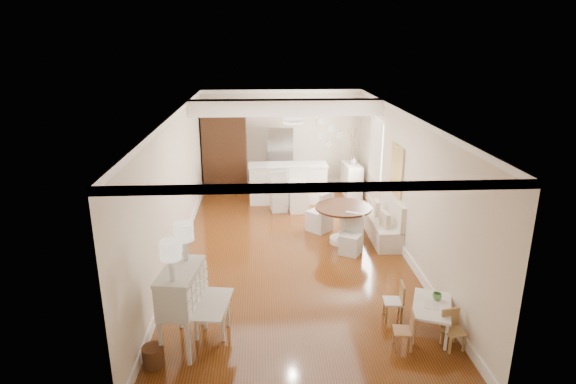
{
  "coord_description": "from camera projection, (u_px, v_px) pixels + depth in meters",
  "views": [
    {
      "loc": [
        -0.57,
        -9.0,
        4.16
      ],
      "look_at": [
        -0.05,
        0.3,
        1.17
      ],
      "focal_mm": 30.0,
      "sensor_mm": 36.0,
      "label": 1
    }
  ],
  "objects": [
    {
      "name": "kids_chair_c",
      "position": [
        454.0,
        330.0,
        6.69
      ],
      "size": [
        0.32,
        0.32,
        0.57
      ],
      "primitive_type": "cube",
      "rotation": [
        0.0,
        0.0,
        0.18
      ],
      "color": "#AF874F",
      "rests_on": "ground"
    },
    {
      "name": "kids_table",
      "position": [
        431.0,
        318.0,
        7.09
      ],
      "size": [
        0.82,
        1.03,
        0.45
      ],
      "primitive_type": "cube",
      "rotation": [
        0.0,
        0.0,
        -0.37
      ],
      "color": "white",
      "rests_on": "ground"
    },
    {
      "name": "banquette",
      "position": [
        383.0,
        218.0,
        10.29
      ],
      "size": [
        0.52,
        1.6,
        0.98
      ],
      "primitive_type": "cube",
      "color": "silver",
      "rests_on": "ground"
    },
    {
      "name": "pencil_cup",
      "position": [
        437.0,
        296.0,
        7.14
      ],
      "size": [
        0.15,
        0.15,
        0.11
      ],
      "primitive_type": "imported",
      "rotation": [
        0.0,
        0.0,
        -0.1
      ],
      "color": "#639D5C",
      "rests_on": "kids_table"
    },
    {
      "name": "dining_table",
      "position": [
        343.0,
        225.0,
        10.14
      ],
      "size": [
        1.36,
        1.36,
        0.81
      ],
      "primitive_type": "cylinder",
      "rotation": [
        0.0,
        0.0,
        0.16
      ],
      "color": "#492717",
      "rests_on": "ground"
    },
    {
      "name": "slip_chair_far",
      "position": [
        320.0,
        211.0,
        10.76
      ],
      "size": [
        0.64,
        0.64,
        0.93
      ],
      "primitive_type": "cube",
      "rotation": [
        0.0,
        0.0,
        -2.37
      ],
      "color": "silver",
      "rests_on": "ground"
    },
    {
      "name": "breakfast_counter",
      "position": [
        288.0,
        183.0,
        12.65
      ],
      "size": [
        2.05,
        0.65,
        1.03
      ],
      "primitive_type": "cube",
      "color": "white",
      "rests_on": "ground"
    },
    {
      "name": "pantry_cabinet",
      "position": [
        225.0,
        151.0,
        13.4
      ],
      "size": [
        1.2,
        0.6,
        2.3
      ],
      "primitive_type": "cube",
      "color": "#381E11",
      "rests_on": "ground"
    },
    {
      "name": "room",
      "position": [
        292.0,
        153.0,
        9.56
      ],
      "size": [
        9.0,
        9.04,
        2.82
      ],
      "color": "brown",
      "rests_on": "ground"
    },
    {
      "name": "kids_chair_a",
      "position": [
        403.0,
        330.0,
        6.69
      ],
      "size": [
        0.31,
        0.31,
        0.56
      ],
      "primitive_type": "cube",
      "rotation": [
        0.0,
        0.0,
        -1.71
      ],
      "color": "#9E7047",
      "rests_on": "ground"
    },
    {
      "name": "sideboard",
      "position": [
        351.0,
        180.0,
        13.23
      ],
      "size": [
        0.47,
        0.95,
        0.88
      ],
      "primitive_type": "cube",
      "rotation": [
        0.0,
        0.0,
        0.07
      ],
      "color": "white",
      "rests_on": "ground"
    },
    {
      "name": "slip_chair_near",
      "position": [
        351.0,
        235.0,
        9.62
      ],
      "size": [
        0.54,
        0.54,
        0.82
      ],
      "primitive_type": "cube",
      "rotation": [
        0.0,
        0.0,
        -0.53
      ],
      "color": "silver",
      "rests_on": "ground"
    },
    {
      "name": "branch_vase",
      "position": [
        354.0,
        161.0,
        13.11
      ],
      "size": [
        0.22,
        0.22,
        0.18
      ],
      "primitive_type": "imported",
      "rotation": [
        0.0,
        0.0,
        0.43
      ],
      "color": "white",
      "rests_on": "sideboard"
    },
    {
      "name": "secretary_bureau",
      "position": [
        183.0,
        308.0,
        6.65
      ],
      "size": [
        1.06,
        1.07,
        1.19
      ],
      "primitive_type": "cube",
      "rotation": [
        0.0,
        0.0,
        -0.14
      ],
      "color": "beige",
      "rests_on": "ground"
    },
    {
      "name": "wicker_basket",
      "position": [
        153.0,
        356.0,
        6.36
      ],
      "size": [
        0.32,
        0.32,
        0.29
      ],
      "primitive_type": "cylinder",
      "rotation": [
        0.0,
        0.0,
        0.14
      ],
      "color": "#57331B",
      "rests_on": "ground"
    },
    {
      "name": "kids_chair_b",
      "position": [
        393.0,
        301.0,
        7.4
      ],
      "size": [
        0.32,
        0.32,
        0.61
      ],
      "primitive_type": "cube",
      "rotation": [
        0.0,
        0.0,
        -1.67
      ],
      "color": "#9A7946",
      "rests_on": "ground"
    },
    {
      "name": "fridge",
      "position": [
        293.0,
        159.0,
        13.54
      ],
      "size": [
        0.75,
        0.65,
        1.8
      ],
      "primitive_type": "imported",
      "color": "silver",
      "rests_on": "ground"
    },
    {
      "name": "bar_stool_left",
      "position": [
        279.0,
        192.0,
        12.0
      ],
      "size": [
        0.43,
        0.43,
        0.97
      ],
      "primitive_type": "cube",
      "rotation": [
        0.0,
        0.0,
        0.13
      ],
      "color": "silver",
      "rests_on": "ground"
    },
    {
      "name": "gustavian_armchair",
      "position": [
        212.0,
        307.0,
        6.99
      ],
      "size": [
        0.56,
        0.56,
        0.87
      ],
      "primitive_type": "cube",
      "rotation": [
        0.0,
        0.0,
        1.45
      ],
      "color": "silver",
      "rests_on": "ground"
    },
    {
      "name": "bar_stool_right",
      "position": [
        298.0,
        190.0,
        11.91
      ],
      "size": [
        0.47,
        0.47,
        1.12
      ],
      "primitive_type": "cube",
      "rotation": [
        0.0,
        0.0,
        0.06
      ],
      "color": "white",
      "rests_on": "ground"
    }
  ]
}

